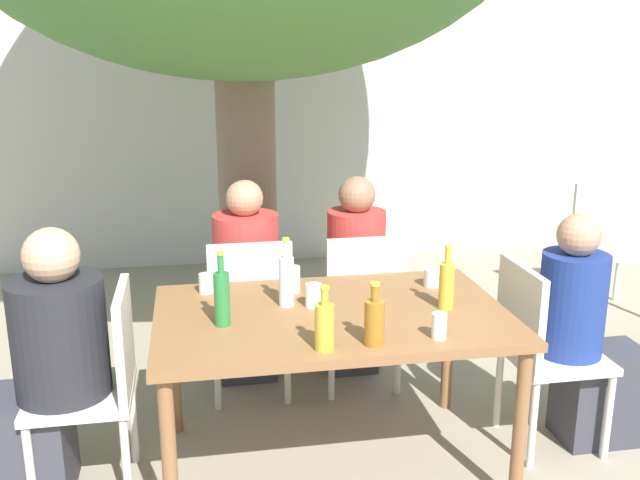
# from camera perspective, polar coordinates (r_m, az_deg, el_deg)

# --- Properties ---
(ground_plane) EXTENTS (30.00, 30.00, 0.00)m
(ground_plane) POSITION_cam_1_polar(r_m,az_deg,el_deg) (3.53, 0.90, -17.45)
(ground_plane) COLOR gray
(cafe_building_wall) EXTENTS (10.00, 0.08, 2.80)m
(cafe_building_wall) POSITION_cam_1_polar(r_m,az_deg,el_deg) (6.32, -5.00, 10.69)
(cafe_building_wall) COLOR beige
(cafe_building_wall) RESTS_ON ground_plane
(dining_table_front) EXTENTS (1.56, 0.99, 0.77)m
(dining_table_front) POSITION_cam_1_polar(r_m,az_deg,el_deg) (3.21, 0.95, -7.03)
(dining_table_front) COLOR brown
(dining_table_front) RESTS_ON ground_plane
(patio_chair_0) EXTENTS (0.44, 0.44, 0.93)m
(patio_chair_0) POSITION_cam_1_polar(r_m,az_deg,el_deg) (3.25, -17.19, -10.52)
(patio_chair_0) COLOR beige
(patio_chair_0) RESTS_ON ground_plane
(patio_chair_1) EXTENTS (0.44, 0.44, 0.93)m
(patio_chair_1) POSITION_cam_1_polar(r_m,az_deg,el_deg) (3.59, 17.18, -7.97)
(patio_chair_1) COLOR beige
(patio_chair_1) RESTS_ON ground_plane
(patio_chair_2) EXTENTS (0.44, 0.44, 0.93)m
(patio_chair_2) POSITION_cam_1_polar(r_m,az_deg,el_deg) (3.90, -5.66, -5.44)
(patio_chair_2) COLOR beige
(patio_chair_2) RESTS_ON ground_plane
(patio_chair_3) EXTENTS (0.44, 0.44, 0.93)m
(patio_chair_3) POSITION_cam_1_polar(r_m,az_deg,el_deg) (3.99, 3.34, -4.89)
(patio_chair_3) COLOR beige
(patio_chair_3) RESTS_ON ground_plane
(patio_chair_4) EXTENTS (0.44, 0.44, 0.93)m
(patio_chair_4) POSITION_cam_1_polar(r_m,az_deg,el_deg) (5.65, 21.96, 0.12)
(patio_chair_4) COLOR beige
(patio_chair_4) RESTS_ON ground_plane
(person_seated_0) EXTENTS (0.60, 0.39, 1.21)m
(person_seated_0) POSITION_cam_1_polar(r_m,az_deg,el_deg) (3.28, -21.30, -10.32)
(person_seated_0) COLOR #383842
(person_seated_0) RESTS_ON ground_plane
(person_seated_1) EXTENTS (0.56, 0.31, 1.17)m
(person_seated_1) POSITION_cam_1_polar(r_m,az_deg,el_deg) (3.71, 20.54, -7.80)
(person_seated_1) COLOR #383842
(person_seated_1) RESTS_ON ground_plane
(person_seated_2) EXTENTS (0.36, 0.58, 1.21)m
(person_seated_2) POSITION_cam_1_polar(r_m,az_deg,el_deg) (4.11, -5.93, -4.12)
(person_seated_2) COLOR #383842
(person_seated_2) RESTS_ON ground_plane
(person_seated_3) EXTENTS (0.33, 0.57, 1.21)m
(person_seated_3) POSITION_cam_1_polar(r_m,az_deg,el_deg) (4.21, 2.59, -3.68)
(person_seated_3) COLOR #383842
(person_seated_3) RESTS_ON ground_plane
(oil_cruet_0) EXTENTS (0.07, 0.07, 0.29)m
(oil_cruet_0) POSITION_cam_1_polar(r_m,az_deg,el_deg) (3.23, 10.09, -3.50)
(oil_cruet_0) COLOR gold
(oil_cruet_0) RESTS_ON dining_table_front
(amber_bottle_1) EXTENTS (0.08, 0.08, 0.26)m
(amber_bottle_1) POSITION_cam_1_polar(r_m,az_deg,el_deg) (2.82, 4.38, -6.46)
(amber_bottle_1) COLOR #9E661E
(amber_bottle_1) RESTS_ON dining_table_front
(green_bottle_2) EXTENTS (0.07, 0.07, 0.32)m
(green_bottle_2) POSITION_cam_1_polar(r_m,az_deg,el_deg) (3.02, -7.86, -4.54)
(green_bottle_2) COLOR #287A38
(green_bottle_2) RESTS_ON dining_table_front
(water_bottle_3) EXTENTS (0.07, 0.07, 0.32)m
(water_bottle_3) POSITION_cam_1_polar(r_m,az_deg,el_deg) (3.22, -2.71, -3.17)
(water_bottle_3) COLOR silver
(water_bottle_3) RESTS_ON dining_table_front
(oil_cruet_4) EXTENTS (0.08, 0.08, 0.26)m
(oil_cruet_4) POSITION_cam_1_polar(r_m,az_deg,el_deg) (2.77, 0.36, -6.84)
(oil_cruet_4) COLOR gold
(oil_cruet_4) RESTS_ON dining_table_front
(drinking_glass_0) EXTENTS (0.06, 0.06, 0.13)m
(drinking_glass_0) POSITION_cam_1_polar(r_m,az_deg,el_deg) (3.41, -2.09, -3.15)
(drinking_glass_0) COLOR silver
(drinking_glass_0) RESTS_ON dining_table_front
(drinking_glass_1) EXTENTS (0.08, 0.08, 0.09)m
(drinking_glass_1) POSITION_cam_1_polar(r_m,az_deg,el_deg) (3.53, 8.95, -3.00)
(drinking_glass_1) COLOR silver
(drinking_glass_1) RESTS_ON dining_table_front
(drinking_glass_2) EXTENTS (0.08, 0.08, 0.11)m
(drinking_glass_2) POSITION_cam_1_polar(r_m,az_deg,el_deg) (3.22, -0.52, -4.45)
(drinking_glass_2) COLOR white
(drinking_glass_2) RESTS_ON dining_table_front
(drinking_glass_3) EXTENTS (0.07, 0.07, 0.09)m
(drinking_glass_3) POSITION_cam_1_polar(r_m,az_deg,el_deg) (3.45, -9.10, -3.44)
(drinking_glass_3) COLOR silver
(drinking_glass_3) RESTS_ON dining_table_front
(drinking_glass_4) EXTENTS (0.06, 0.06, 0.11)m
(drinking_glass_4) POSITION_cam_1_polar(r_m,az_deg,el_deg) (2.93, 9.51, -6.79)
(drinking_glass_4) COLOR white
(drinking_glass_4) RESTS_ON dining_table_front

